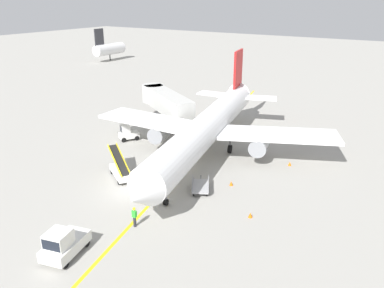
{
  "coord_description": "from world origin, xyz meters",
  "views": [
    {
      "loc": [
        22.13,
        -23.7,
        17.03
      ],
      "look_at": [
        1.72,
        8.14,
        2.5
      ],
      "focal_mm": 36.27,
      "sensor_mm": 36.0,
      "label": 1
    }
  ],
  "objects": [
    {
      "name": "airliner",
      "position": [
        1.59,
        11.67,
        3.42
      ],
      "size": [
        27.96,
        35.03,
        10.1
      ],
      "color": "white",
      "rests_on": "ground"
    },
    {
      "name": "safety_cone_nose_right",
      "position": [
        10.48,
        13.83,
        0.22
      ],
      "size": [
        0.36,
        0.36,
        0.44
      ],
      "primitive_type": "cone",
      "color": "orange",
      "rests_on": "ground"
    },
    {
      "name": "taxi_line_yellow",
      "position": [
        1.72,
        5.0,
        0.0
      ],
      "size": [
        18.09,
        78.06,
        0.01
      ],
      "primitive_type": "cube",
      "rotation": [
        0.0,
        0.0,
        0.22
      ],
      "color": "yellow",
      "rests_on": "ground"
    },
    {
      "name": "baggage_tug_near_wing",
      "position": [
        -9.35,
        10.46,
        0.93
      ],
      "size": [
        2.39,
        2.72,
        2.1
      ],
      "color": "silver",
      "rests_on": "ground"
    },
    {
      "name": "safety_cone_wingtip_left",
      "position": [
        11.3,
        2.06,
        0.22
      ],
      "size": [
        0.36,
        0.36,
        0.44
      ],
      "primitive_type": "cone",
      "color": "orange",
      "rests_on": "ground"
    },
    {
      "name": "ground_plane",
      "position": [
        0.0,
        0.0,
        0.0
      ],
      "size": [
        300.0,
        300.0,
        0.0
      ],
      "primitive_type": "plane",
      "color": "#9E9B93"
    },
    {
      "name": "jet_bridge",
      "position": [
        -9.15,
        17.93,
        3.54
      ],
      "size": [
        12.21,
        8.9,
        4.85
      ],
      "color": "beige",
      "rests_on": "ground"
    },
    {
      "name": "ground_crew_marshaller",
      "position": [
        4.2,
        -4.07,
        0.91
      ],
      "size": [
        0.36,
        0.24,
        1.7
      ],
      "color": "#26262D",
      "rests_on": "ground"
    },
    {
      "name": "belt_loader_forward_hold",
      "position": [
        -2.77,
        2.01,
        0.78
      ],
      "size": [
        4.91,
        3.69,
        2.59
      ],
      "color": "silver",
      "rests_on": "ground"
    },
    {
      "name": "pushback_tug",
      "position": [
        2.5,
        -9.56,
        0.99
      ],
      "size": [
        2.71,
        3.95,
        2.2
      ],
      "color": "silver",
      "rests_on": "ground"
    },
    {
      "name": "safety_cone_nose_left",
      "position": [
        7.34,
        6.33,
        0.22
      ],
      "size": [
        0.36,
        0.36,
        0.44
      ],
      "primitive_type": "cone",
      "color": "orange",
      "rests_on": "ground"
    },
    {
      "name": "baggage_cart_loaded",
      "position": [
        5.4,
        3.85,
        0.47
      ],
      "size": [
        2.76,
        3.65,
        0.94
      ],
      "color": "#A5A5A8",
      "rests_on": "ground"
    },
    {
      "name": "distant_aircraft_far_left",
      "position": [
        -56.41,
        56.16,
        3.22
      ],
      "size": [
        3.0,
        10.1,
        8.8
      ],
      "color": "silver",
      "rests_on": "ground"
    }
  ]
}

